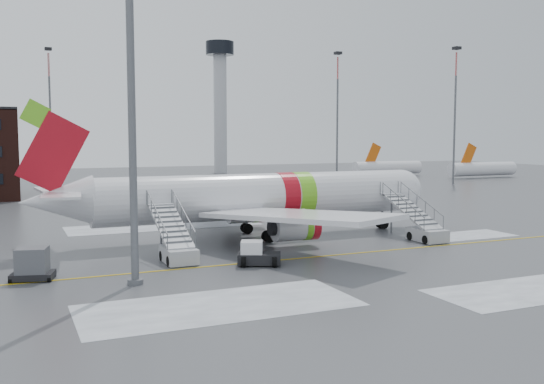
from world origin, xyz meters
name	(u,v)px	position (x,y,z in m)	size (l,w,h in m)	color
ground	(255,259)	(0.00, 0.00, 0.00)	(260.00, 260.00, 0.00)	#494C4F
airliner	(252,197)	(3.11, 8.33, 3.42)	(35.03, 32.97, 11.18)	white
airstair_fwd	(421,227)	(15.48, 1.79, 1.06)	(2.05, 7.70, 3.48)	#A4A7AB
airstair_aft	(176,245)	(-5.14, 1.79, 1.06)	(2.05, 7.70, 3.48)	#ADB0B5
pushback_tug	(257,255)	(-0.63, -1.82, 0.71)	(3.18, 2.87, 1.60)	black
uld_container	(32,265)	(-14.36, -0.32, 0.91)	(2.74, 2.27, 1.94)	black
light_mast_near	(131,63)	(-9.00, -3.84, 12.56)	(1.20, 1.20, 24.20)	#595B60
control_tower	(220,91)	(30.00, 95.00, 18.75)	(6.40, 6.40, 30.00)	#B2B5BA
light_mast_far_ne	(337,108)	(42.00, 62.00, 13.84)	(1.20, 1.20, 24.25)	#595B60
light_mast_far_n	(50,106)	(-8.00, 78.00, 13.84)	(1.20, 1.20, 24.25)	#595B60
light_mast_far_e	(455,106)	(58.00, 48.00, 13.84)	(1.20, 1.20, 24.25)	#595B60
distant_aircraft	(418,177)	(62.50, 64.00, 0.00)	(35.00, 18.00, 8.00)	#D8590C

